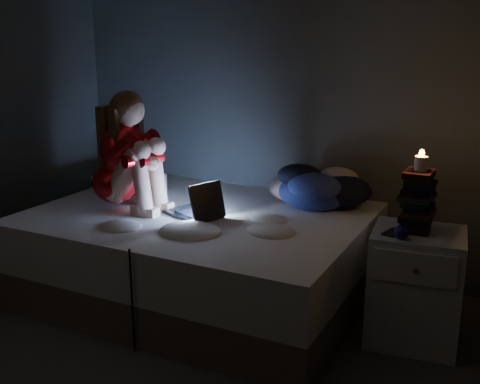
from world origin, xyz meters
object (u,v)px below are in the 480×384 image
Objects in this scene: bed at (200,254)px; woman at (115,149)px; candle at (421,165)px; phone at (392,231)px; nightstand at (415,287)px; laptop at (192,197)px.

woman reaches higher than bed.
woman is at bearing -168.26° from bed.
woman is 1.99m from candle.
candle is (1.40, 0.03, 0.75)m from bed.
phone is at bearing -2.82° from bed.
woman is 2.12m from nightstand.
laptop is at bearing 7.90° from woman.
bed is 0.43m from laptop.
laptop is 4.58× the size of candle.
woman is 10.06× the size of candle.
candle is at bearing 26.34° from laptop.
woman is 2.20× the size of laptop.
bed is 5.90× the size of laptop.
laptop is at bearing -158.56° from phone.
candle is at bearing 1.17° from bed.
nightstand is at bearing 8.25° from woman.
woman is at bearing -175.69° from candle.
candle reaches higher than phone.
nightstand is (1.43, 0.10, -0.39)m from laptop.
laptop reaches higher than nightstand.
nightstand is at bearing 51.82° from phone.
bed is at bearing -178.83° from candle.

